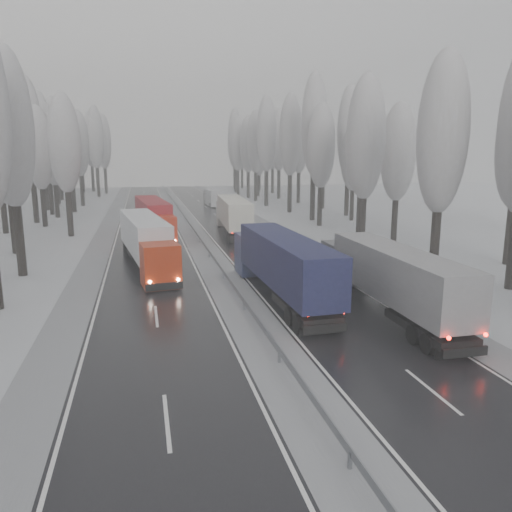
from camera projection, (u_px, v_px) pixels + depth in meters
name	position (u px, v px, depth m)	size (l,w,h in m)	color
ground	(307.00, 406.00, 18.88)	(260.00, 260.00, 0.00)	silver
carriageway_right	(260.00, 251.00, 48.66)	(7.50, 200.00, 0.03)	black
carriageway_left	(150.00, 256.00, 46.38)	(7.50, 200.00, 0.03)	black
median_slush	(206.00, 253.00, 47.52)	(3.00, 200.00, 0.04)	gray
shoulder_right	(308.00, 249.00, 49.74)	(2.40, 200.00, 0.04)	gray
shoulder_left	(95.00, 258.00, 45.30)	(2.40, 200.00, 0.04)	gray
median_guardrail	(206.00, 247.00, 47.39)	(0.12, 200.00, 0.76)	slate
tree_16	(443.00, 135.00, 34.96)	(3.60, 3.60, 16.53)	black
tree_18	(366.00, 139.00, 45.69)	(3.60, 3.60, 16.58)	black
tree_19	(398.00, 153.00, 50.97)	(3.60, 3.60, 14.57)	black
tree_20	(362.00, 146.00, 54.31)	(3.60, 3.60, 15.71)	black
tree_21	(366.00, 130.00, 58.24)	(3.60, 3.60, 18.62)	black
tree_22	(321.00, 146.00, 64.06)	(3.60, 3.60, 15.86)	black
tree_23	(354.00, 158.00, 69.55)	(3.60, 3.60, 13.55)	black
tree_24	(314.00, 125.00, 68.83)	(3.60, 3.60, 20.49)	black
tree_25	(349.00, 132.00, 74.29)	(3.60, 3.60, 19.44)	black
tree_26	(290.00, 136.00, 78.77)	(3.60, 3.60, 18.78)	black
tree_27	(324.00, 141.00, 84.29)	(3.60, 3.60, 17.62)	black
tree_28	(267.00, 135.00, 88.59)	(3.60, 3.60, 19.62)	black
tree_29	(299.00, 141.00, 94.21)	(3.60, 3.60, 18.11)	black
tree_30	(256.00, 142.00, 98.18)	(3.60, 3.60, 17.86)	black
tree_31	(279.00, 141.00, 103.19)	(3.60, 3.60, 18.58)	black
tree_32	(248.00, 145.00, 105.43)	(3.60, 3.60, 17.33)	black
tree_33	(258.00, 154.00, 110.32)	(3.60, 3.60, 14.33)	black
tree_34	(238.00, 144.00, 111.98)	(3.60, 3.60, 17.63)	black
tree_35	(273.00, 143.00, 117.73)	(3.60, 3.60, 18.25)	black
tree_36	(235.00, 138.00, 121.33)	(3.60, 3.60, 20.23)	black
tree_37	(259.00, 149.00, 127.17)	(3.60, 3.60, 16.37)	black
tree_38	(234.00, 145.00, 132.08)	(3.60, 3.60, 17.97)	black
tree_39	(242.00, 149.00, 136.74)	(3.60, 3.60, 16.19)	black
tree_58	(9.00, 129.00, 36.80)	(3.60, 3.60, 17.21)	black
tree_60	(6.00, 151.00, 45.73)	(3.60, 3.60, 14.84)	black
tree_62	(64.00, 144.00, 55.51)	(3.60, 3.60, 16.04)	black
tree_64	(39.00, 149.00, 63.23)	(3.60, 3.60, 15.42)	black
tree_65	(29.00, 129.00, 66.14)	(3.60, 3.60, 19.48)	black
tree_66	(53.00, 150.00, 72.47)	(3.60, 3.60, 15.23)	black
tree_67	(47.00, 142.00, 75.75)	(3.60, 3.60, 17.09)	black
tree_68	(70.00, 145.00, 79.09)	(3.60, 3.60, 16.65)	black
tree_69	(41.00, 134.00, 81.51)	(3.60, 3.60, 19.35)	black
tree_70	(79.00, 144.00, 88.72)	(3.60, 3.60, 17.09)	black
tree_71	(53.00, 135.00, 91.18)	(3.60, 3.60, 19.61)	black
tree_72	(71.00, 151.00, 97.33)	(3.60, 3.60, 15.11)	black
tree_73	(58.00, 145.00, 100.25)	(3.60, 3.60, 17.22)	black
tree_74	(95.00, 138.00, 107.89)	(3.60, 3.60, 19.68)	black
tree_75	(54.00, 141.00, 109.86)	(3.60, 3.60, 18.60)	black
tree_76	(103.00, 142.00, 117.22)	(3.60, 3.60, 18.55)	black
tree_77	(81.00, 154.00, 120.36)	(3.60, 3.60, 14.32)	black
tree_78	(90.00, 140.00, 122.62)	(3.60, 3.60, 19.55)	black
tree_79	(81.00, 147.00, 126.16)	(3.60, 3.60, 17.07)	black
truck_grey_tarp	(387.00, 274.00, 29.49)	(2.53, 15.81, 4.05)	#54555A
truck_blue_box	(280.00, 261.00, 32.41)	(3.18, 16.62, 4.24)	navy
truck_cream_box	(233.00, 213.00, 58.66)	(3.61, 16.62, 4.23)	#BBB3A5
box_truck_distant	(214.00, 198.00, 90.41)	(2.87, 8.11, 2.98)	#A6A8AD
truck_red_white	(146.00, 239.00, 41.03)	(4.65, 16.41, 4.17)	#A92509
truck_red_red	(154.00, 216.00, 56.34)	(4.21, 16.42, 4.18)	red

